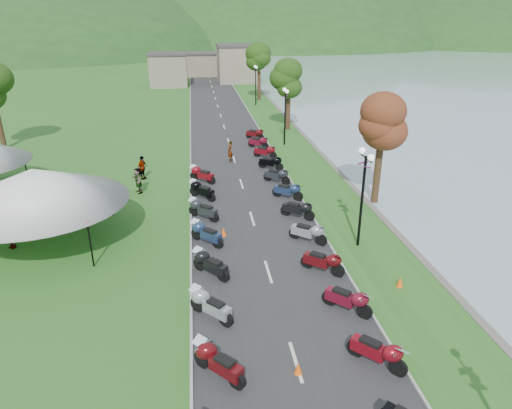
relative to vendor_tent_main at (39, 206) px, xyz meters
name	(u,v)px	position (x,y,z in m)	size (l,w,h in m)	color
road	(228,141)	(11.14, 19.37, -1.99)	(7.00, 120.00, 0.02)	#2F2F32
hills_backdrop	(199,44)	(11.14, 179.37, -2.00)	(360.00, 120.00, 76.00)	#285621
far_building	(198,66)	(9.14, 64.37, 0.50)	(18.00, 16.00, 5.00)	gray
moto_row_left	(214,333)	(8.42, -9.40, -1.45)	(2.60, 37.46, 1.10)	#331411
moto_row_right	(302,220)	(13.69, -0.36, -1.45)	(2.60, 42.33, 1.10)	#331411
vendor_tent_main	(39,206)	(0.00, 0.00, 0.00)	(6.03, 6.03, 4.00)	white
tree_lakeside	(381,141)	(19.21, 3.00, 1.95)	(2.85, 2.85, 7.91)	#2A5115
pedestrian_a	(105,202)	(2.17, 5.22, -2.00)	(0.55, 0.41, 1.52)	slate
pedestrian_b	(87,225)	(1.75, 1.84, -2.00)	(0.74, 0.41, 1.52)	slate
pedestrian_c	(12,248)	(-1.49, -0.56, -2.00)	(1.21, 0.50, 1.88)	slate
traffic_cone_near	(298,368)	(11.09, -11.18, -1.78)	(0.29, 0.29, 0.45)	#F2590C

